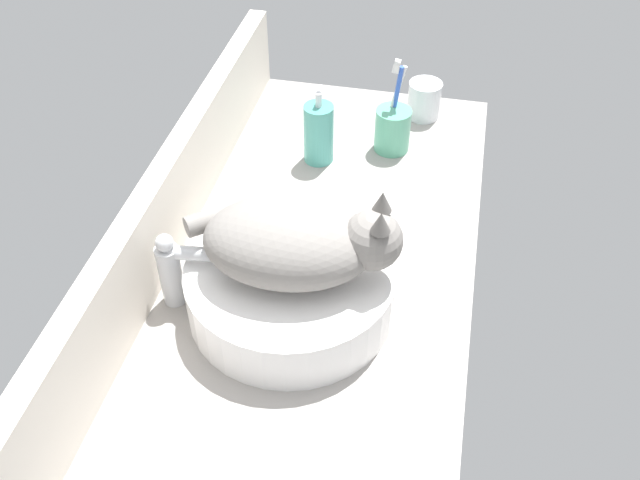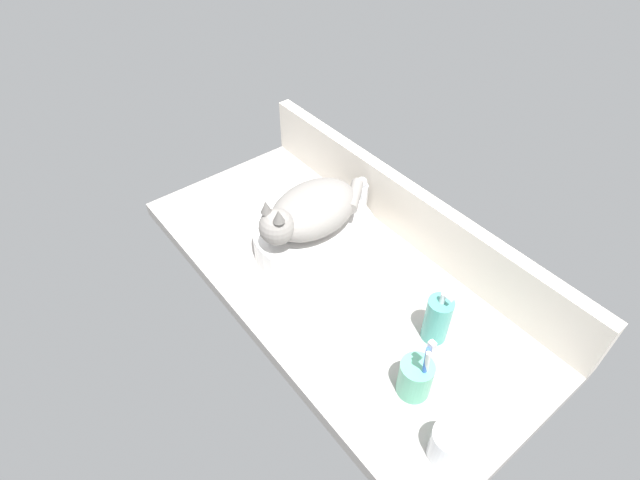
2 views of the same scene
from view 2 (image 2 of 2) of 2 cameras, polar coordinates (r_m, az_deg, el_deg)
name	(u,v)px [view 2 (image 2 of 2)]	position (r cm, az deg, el deg)	size (l,w,h in cm)	color
ground_plane	(335,279)	(128.79, 1.76, -4.48)	(112.00, 52.59, 4.00)	#9E9993
backsplash_panel	(407,211)	(134.46, 9.93, 3.32)	(112.00, 3.60, 16.27)	silver
sink_basin	(314,237)	(130.65, -0.68, 0.34)	(31.93, 31.93, 8.39)	white
cat	(310,211)	(123.23, -1.15, 3.36)	(19.36, 32.41, 14.00)	gray
faucet	(358,198)	(138.25, 4.40, 4.81)	(4.15, 11.86, 13.60)	silver
soap_dispenser	(437,319)	(113.47, 13.26, -8.79)	(5.74, 5.74, 15.26)	teal
toothbrush_cup	(416,377)	(105.86, 10.90, -15.16)	(6.98, 6.98, 18.69)	#5BB28E
water_glass	(448,446)	(102.03, 14.38, -21.83)	(6.92, 6.92, 7.80)	white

